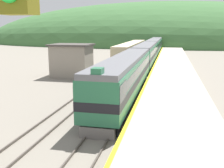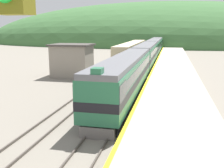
% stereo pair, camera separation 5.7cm
% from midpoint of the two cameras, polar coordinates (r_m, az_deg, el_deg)
% --- Properties ---
extents(track_main, '(1.52, 180.00, 0.16)m').
position_cam_midpoint_polar(track_main, '(69.28, 9.00, 6.29)').
color(track_main, '#4C443D').
rests_on(track_main, ground).
extents(track_siding, '(1.52, 180.00, 0.16)m').
position_cam_midpoint_polar(track_siding, '(69.64, 5.69, 6.40)').
color(track_siding, '#4C443D').
rests_on(track_siding, ground).
extents(platform, '(6.16, 140.00, 0.91)m').
position_cam_midpoint_polar(platform, '(49.24, 13.01, 4.31)').
color(platform, '#B2A893').
rests_on(platform, ground).
extents(distant_hills, '(174.72, 78.62, 37.30)m').
position_cam_midpoint_polar(distant_hills, '(125.29, 10.68, 8.66)').
color(distant_hills, '#3D6B38').
rests_on(distant_hills, ground).
extents(station_shed, '(5.70, 4.62, 4.63)m').
position_cam_midpoint_polar(station_shed, '(37.91, -8.77, 5.15)').
color(station_shed, gray).
rests_on(station_shed, ground).
extents(express_train_lead_car, '(2.91, 21.82, 4.43)m').
position_cam_midpoint_polar(express_train_lead_car, '(25.93, 2.91, 1.93)').
color(express_train_lead_car, black).
rests_on(express_train_lead_car, ground).
extents(carriage_second, '(2.90, 20.37, 4.07)m').
position_cam_midpoint_polar(carriage_second, '(47.79, 7.41, 6.42)').
color(carriage_second, black).
rests_on(carriage_second, ground).
extents(carriage_third, '(2.90, 20.37, 4.07)m').
position_cam_midpoint_polar(carriage_third, '(68.92, 9.05, 8.04)').
color(carriage_third, black).
rests_on(carriage_third, ground).
extents(carriage_fourth, '(2.90, 20.37, 4.07)m').
position_cam_midpoint_polar(carriage_fourth, '(90.11, 9.92, 8.89)').
color(carriage_fourth, black).
rests_on(carriage_fourth, ground).
extents(siding_train, '(2.90, 29.07, 3.80)m').
position_cam_midpoint_polar(siding_train, '(57.56, 4.26, 7.15)').
color(siding_train, black).
rests_on(siding_train, ground).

